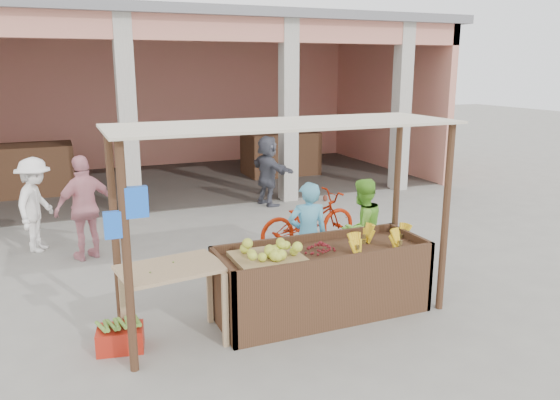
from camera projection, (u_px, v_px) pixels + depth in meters
name	position (u px, v px, depth m)	size (l,w,h in m)	color
ground	(285.00, 320.00, 6.64)	(60.00, 60.00, 0.00)	slate
market_building	(151.00, 78.00, 14.01)	(14.40, 6.40, 4.20)	tan
fruit_stall	(322.00, 283.00, 6.73)	(2.60, 0.95, 0.80)	#492D1D
stall_awning	(282.00, 159.00, 6.21)	(4.09, 1.35, 2.39)	#492D1D
banana_heap	(379.00, 239.00, 6.84)	(1.00, 0.55, 0.18)	yellow
melon_tray	(267.00, 253.00, 6.33)	(0.79, 0.69, 0.21)	#977C4E
berry_heap	(320.00, 247.00, 6.62)	(0.40, 0.33, 0.13)	maroon
side_table	(172.00, 279.00, 5.94)	(1.20, 0.88, 0.89)	tan
papaya_pile	(171.00, 258.00, 5.88)	(0.68, 0.39, 0.19)	#448E2E
red_crate	(121.00, 339.00, 5.92)	(0.49, 0.35, 0.25)	#AD2012
plantain_bundle	(119.00, 325.00, 5.88)	(0.36, 0.25, 0.07)	olive
produce_sacks	(319.00, 190.00, 12.32)	(0.74, 0.46, 0.57)	maroon
vendor_blue	(308.00, 233.00, 7.39)	(0.61, 0.44, 1.61)	#53AED4
vendor_green	(362.00, 226.00, 7.84)	(0.74, 0.43, 1.54)	#7FD93D
motorcycle	(308.00, 219.00, 9.18)	(1.90, 0.65, 0.99)	#9A1C04
shopper_a	(35.00, 201.00, 8.95)	(1.09, 0.54, 1.70)	white
shopper_b	(85.00, 204.00, 8.57)	(1.05, 0.56, 1.78)	pink
shopper_d	(268.00, 169.00, 11.97)	(1.50, 0.62, 1.63)	#4D4E5B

